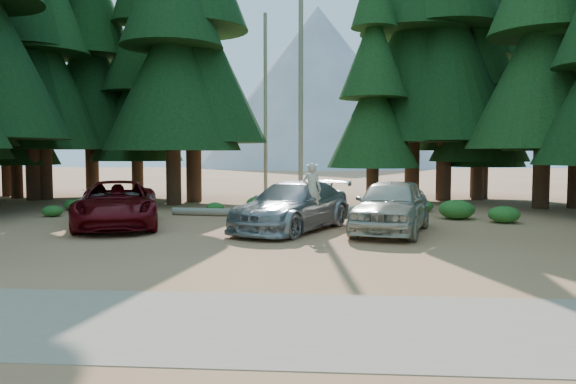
% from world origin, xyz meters
% --- Properties ---
extents(ground, '(160.00, 160.00, 0.00)m').
position_xyz_m(ground, '(0.00, 0.00, 0.00)').
color(ground, '#A06443').
rests_on(ground, ground).
extents(gravel_strip, '(26.00, 3.50, 0.01)m').
position_xyz_m(gravel_strip, '(0.00, -6.50, 0.01)').
color(gravel_strip, gray).
rests_on(gravel_strip, ground).
extents(forest_belt_north, '(36.00, 7.00, 22.00)m').
position_xyz_m(forest_belt_north, '(0.00, 15.00, 0.00)').
color(forest_belt_north, black).
rests_on(forest_belt_north, ground).
extents(snag_front, '(0.24, 0.24, 12.00)m').
position_xyz_m(snag_front, '(0.80, 14.50, 6.00)').
color(snag_front, slate).
rests_on(snag_front, ground).
extents(snag_back, '(0.20, 0.20, 10.00)m').
position_xyz_m(snag_back, '(-1.20, 16.00, 5.00)').
color(snag_back, slate).
rests_on(snag_back, ground).
extents(mountain_peak, '(48.00, 50.00, 28.00)m').
position_xyz_m(mountain_peak, '(-2.59, 88.23, 12.71)').
color(mountain_peak, gray).
rests_on(mountain_peak, ground).
extents(red_pickup, '(4.23, 6.14, 1.56)m').
position_xyz_m(red_pickup, '(-4.82, 3.81, 0.78)').
color(red_pickup, '#58070D').
rests_on(red_pickup, ground).
extents(silver_minivan_center, '(4.27, 5.85, 1.57)m').
position_xyz_m(silver_minivan_center, '(1.12, 3.44, 0.79)').
color(silver_minivan_center, '#95989C').
rests_on(silver_minivan_center, ground).
extents(silver_minivan_right, '(3.26, 5.35, 1.70)m').
position_xyz_m(silver_minivan_right, '(4.25, 3.21, 0.85)').
color(silver_minivan_right, '#B9B6A5').
rests_on(silver_minivan_right, ground).
extents(frisbee_player, '(0.68, 0.54, 1.65)m').
position_xyz_m(frisbee_player, '(1.77, 2.97, 1.38)').
color(frisbee_player, beige).
rests_on(frisbee_player, ground).
extents(log_left, '(4.28, 0.89, 0.31)m').
position_xyz_m(log_left, '(-1.87, 7.33, 0.15)').
color(log_left, slate).
rests_on(log_left, ground).
extents(log_mid, '(2.55, 2.26, 0.26)m').
position_xyz_m(log_mid, '(-0.10, 8.47, 0.13)').
color(log_mid, slate).
rests_on(log_mid, ground).
extents(log_right, '(5.41, 0.75, 0.35)m').
position_xyz_m(log_right, '(3.42, 8.10, 0.17)').
color(log_right, slate).
rests_on(log_right, ground).
extents(shrub_far_left, '(0.86, 0.86, 0.47)m').
position_xyz_m(shrub_far_left, '(-8.88, 9.20, 0.24)').
color(shrub_far_left, '#1B5A1E').
rests_on(shrub_far_left, ground).
extents(shrub_left, '(0.76, 0.76, 0.42)m').
position_xyz_m(shrub_left, '(-2.52, 8.77, 0.21)').
color(shrub_left, '#1B5A1E').
rests_on(shrub_left, ground).
extents(shrub_center_left, '(1.18, 1.18, 0.65)m').
position_xyz_m(shrub_center_left, '(-0.69, 9.39, 0.32)').
color(shrub_center_left, '#1B5A1E').
rests_on(shrub_center_left, ground).
extents(shrub_center_right, '(0.83, 0.83, 0.46)m').
position_xyz_m(shrub_center_right, '(1.63, 7.67, 0.23)').
color(shrub_center_right, '#1B5A1E').
rests_on(shrub_center_right, ground).
extents(shrub_right, '(0.91, 0.91, 0.50)m').
position_xyz_m(shrub_right, '(6.28, 9.76, 0.25)').
color(shrub_right, '#1B5A1E').
rests_on(shrub_right, ground).
extents(shrub_far_right, '(1.34, 1.34, 0.73)m').
position_xyz_m(shrub_far_right, '(7.10, 7.02, 0.37)').
color(shrub_far_right, '#1B5A1E').
rests_on(shrub_far_right, ground).
extents(shrub_edge_west, '(0.81, 0.81, 0.44)m').
position_xyz_m(shrub_edge_west, '(-8.56, 6.67, 0.22)').
color(shrub_edge_west, '#1B5A1E').
rests_on(shrub_edge_west, ground).
extents(shrub_edge_east, '(1.10, 1.10, 0.61)m').
position_xyz_m(shrub_edge_east, '(8.54, 5.98, 0.30)').
color(shrub_edge_east, '#1B5A1E').
rests_on(shrub_edge_east, ground).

